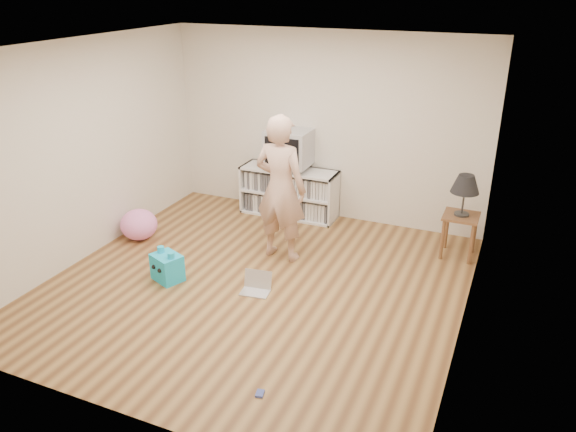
{
  "coord_description": "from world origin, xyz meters",
  "views": [
    {
      "loc": [
        2.54,
        -4.94,
        3.24
      ],
      "look_at": [
        0.23,
        0.4,
        0.73
      ],
      "focal_mm": 35.0,
      "sensor_mm": 36.0,
      "label": 1
    }
  ],
  "objects_px": {
    "crt_tv": "(289,147)",
    "person": "(281,189)",
    "side_table": "(460,225)",
    "plush_blue": "(167,267)",
    "plush_pink": "(139,225)",
    "dvd_deck": "(289,167)",
    "laptop": "(257,286)",
    "table_lamp": "(465,185)",
    "media_unit": "(290,192)"
  },
  "relations": [
    {
      "from": "side_table",
      "to": "person",
      "type": "height_order",
      "value": "person"
    },
    {
      "from": "crt_tv",
      "to": "person",
      "type": "bearing_deg",
      "value": -71.17
    },
    {
      "from": "crt_tv",
      "to": "plush_blue",
      "type": "xyz_separation_m",
      "value": [
        -0.53,
        -2.31,
        -0.86
      ]
    },
    {
      "from": "dvd_deck",
      "to": "person",
      "type": "relative_size",
      "value": 0.25
    },
    {
      "from": "crt_tv",
      "to": "media_unit",
      "type": "bearing_deg",
      "value": 90.0
    },
    {
      "from": "table_lamp",
      "to": "plush_pink",
      "type": "distance_m",
      "value": 4.18
    },
    {
      "from": "side_table",
      "to": "person",
      "type": "xyz_separation_m",
      "value": [
        -2.01,
        -0.89,
        0.48
      ]
    },
    {
      "from": "side_table",
      "to": "plush_blue",
      "type": "xyz_separation_m",
      "value": [
        -2.97,
        -1.94,
        -0.25
      ]
    },
    {
      "from": "side_table",
      "to": "laptop",
      "type": "height_order",
      "value": "side_table"
    },
    {
      "from": "person",
      "to": "plush_blue",
      "type": "distance_m",
      "value": 1.6
    },
    {
      "from": "table_lamp",
      "to": "plush_blue",
      "type": "bearing_deg",
      "value": -146.75
    },
    {
      "from": "dvd_deck",
      "to": "crt_tv",
      "type": "relative_size",
      "value": 0.75
    },
    {
      "from": "side_table",
      "to": "plush_pink",
      "type": "height_order",
      "value": "side_table"
    },
    {
      "from": "side_table",
      "to": "table_lamp",
      "type": "distance_m",
      "value": 0.53
    },
    {
      "from": "media_unit",
      "to": "plush_blue",
      "type": "distance_m",
      "value": 2.4
    },
    {
      "from": "plush_pink",
      "to": "side_table",
      "type": "bearing_deg",
      "value": 16.55
    },
    {
      "from": "media_unit",
      "to": "crt_tv",
      "type": "xyz_separation_m",
      "value": [
        -0.0,
        -0.02,
        0.67
      ]
    },
    {
      "from": "media_unit",
      "to": "table_lamp",
      "type": "xyz_separation_m",
      "value": [
        2.44,
        -0.39,
        0.59
      ]
    },
    {
      "from": "table_lamp",
      "to": "plush_blue",
      "type": "relative_size",
      "value": 1.26
    },
    {
      "from": "media_unit",
      "to": "side_table",
      "type": "bearing_deg",
      "value": -8.98
    },
    {
      "from": "plush_blue",
      "to": "table_lamp",
      "type": "bearing_deg",
      "value": 55.92
    },
    {
      "from": "laptop",
      "to": "dvd_deck",
      "type": "bearing_deg",
      "value": 95.9
    },
    {
      "from": "laptop",
      "to": "plush_blue",
      "type": "relative_size",
      "value": 0.85
    },
    {
      "from": "media_unit",
      "to": "person",
      "type": "distance_m",
      "value": 1.45
    },
    {
      "from": "plush_pink",
      "to": "crt_tv",
      "type": "bearing_deg",
      "value": 45.72
    },
    {
      "from": "table_lamp",
      "to": "plush_pink",
      "type": "bearing_deg",
      "value": -163.45
    },
    {
      "from": "dvd_deck",
      "to": "laptop",
      "type": "bearing_deg",
      "value": -76.26
    },
    {
      "from": "side_table",
      "to": "plush_pink",
      "type": "bearing_deg",
      "value": -163.45
    },
    {
      "from": "plush_blue",
      "to": "dvd_deck",
      "type": "bearing_deg",
      "value": 99.88
    },
    {
      "from": "table_lamp",
      "to": "person",
      "type": "relative_size",
      "value": 0.29
    },
    {
      "from": "person",
      "to": "laptop",
      "type": "relative_size",
      "value": 5.21
    },
    {
      "from": "table_lamp",
      "to": "laptop",
      "type": "xyz_separation_m",
      "value": [
        -1.92,
        -1.76,
        -0.88
      ]
    },
    {
      "from": "dvd_deck",
      "to": "plush_pink",
      "type": "xyz_separation_m",
      "value": [
        -1.5,
        -1.54,
        -0.53
      ]
    },
    {
      "from": "media_unit",
      "to": "person",
      "type": "xyz_separation_m",
      "value": [
        0.43,
        -1.27,
        0.55
      ]
    },
    {
      "from": "dvd_deck",
      "to": "plush_blue",
      "type": "height_order",
      "value": "dvd_deck"
    },
    {
      "from": "media_unit",
      "to": "laptop",
      "type": "xyz_separation_m",
      "value": [
        0.52,
        -2.14,
        -0.29
      ]
    },
    {
      "from": "person",
      "to": "plush_pink",
      "type": "height_order",
      "value": "person"
    },
    {
      "from": "person",
      "to": "plush_blue",
      "type": "bearing_deg",
      "value": 52.75
    },
    {
      "from": "laptop",
      "to": "plush_pink",
      "type": "relative_size",
      "value": 0.72
    },
    {
      "from": "media_unit",
      "to": "side_table",
      "type": "distance_m",
      "value": 2.47
    },
    {
      "from": "crt_tv",
      "to": "laptop",
      "type": "relative_size",
      "value": 1.74
    },
    {
      "from": "table_lamp",
      "to": "laptop",
      "type": "height_order",
      "value": "table_lamp"
    },
    {
      "from": "side_table",
      "to": "dvd_deck",
      "type": "bearing_deg",
      "value": 171.38
    },
    {
      "from": "side_table",
      "to": "plush_blue",
      "type": "bearing_deg",
      "value": -146.75
    },
    {
      "from": "person",
      "to": "dvd_deck",
      "type": "bearing_deg",
      "value": -66.5
    },
    {
      "from": "table_lamp",
      "to": "dvd_deck",
      "type": "bearing_deg",
      "value": 171.38
    },
    {
      "from": "dvd_deck",
      "to": "plush_pink",
      "type": "height_order",
      "value": "dvd_deck"
    },
    {
      "from": "person",
      "to": "side_table",
      "type": "bearing_deg",
      "value": -151.56
    },
    {
      "from": "crt_tv",
      "to": "laptop",
      "type": "height_order",
      "value": "crt_tv"
    },
    {
      "from": "laptop",
      "to": "plush_blue",
      "type": "height_order",
      "value": "plush_blue"
    }
  ]
}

